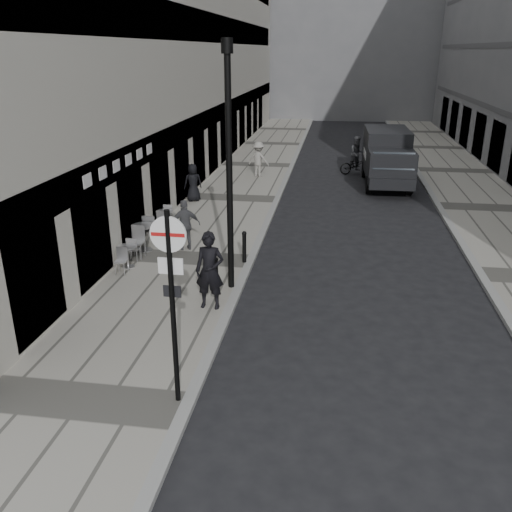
{
  "coord_description": "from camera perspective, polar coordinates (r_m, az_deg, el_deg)",
  "views": [
    {
      "loc": [
        2.55,
        -5.36,
        6.36
      ],
      "look_at": [
        0.63,
        7.5,
        1.4
      ],
      "focal_mm": 38.0,
      "sensor_mm": 36.0,
      "label": 1
    }
  ],
  "objects": [
    {
      "name": "sign_post",
      "position": [
        9.6,
        -8.91,
        -2.95
      ],
      "size": [
        0.64,
        0.1,
        3.75
      ],
      "rotation": [
        0.0,
        0.0,
        -0.01
      ],
      "color": "black",
      "rests_on": "sidewalk"
    },
    {
      "name": "far_sidewalk",
      "position": [
        25.04,
        23.2,
        4.6
      ],
      "size": [
        4.0,
        60.0,
        0.12
      ],
      "primitive_type": "cube",
      "color": "gray",
      "rests_on": "ground"
    },
    {
      "name": "cafe_table_far",
      "position": [
        16.93,
        -13.38,
        0.12
      ],
      "size": [
        0.62,
        1.39,
        0.79
      ],
      "color": "silver",
      "rests_on": "sidewalk"
    },
    {
      "name": "sidewalk",
      "position": [
        24.62,
        -2.45,
        6.04
      ],
      "size": [
        4.0,
        60.0,
        0.12
      ],
      "primitive_type": "cube",
      "color": "gray",
      "rests_on": "ground"
    },
    {
      "name": "lamppost",
      "position": [
        14.21,
        -2.85,
        10.26
      ],
      "size": [
        0.29,
        0.29,
        6.52
      ],
      "color": "black",
      "rests_on": "sidewalk"
    },
    {
      "name": "panel_van",
      "position": [
        28.01,
        13.64,
        10.31
      ],
      "size": [
        2.21,
        5.7,
        2.66
      ],
      "rotation": [
        0.0,
        0.0,
        0.02
      ],
      "color": "black",
      "rests_on": "ground"
    },
    {
      "name": "pedestrian_b",
      "position": [
        28.67,
        0.27,
        10.15
      ],
      "size": [
        1.31,
        1.0,
        1.8
      ],
      "primitive_type": "imported",
      "rotation": [
        0.0,
        0.0,
        2.83
      ],
      "color": "#9C9890",
      "rests_on": "sidewalk"
    },
    {
      "name": "building_far",
      "position": [
        61.54,
        8.28,
        25.02
      ],
      "size": [
        24.0,
        16.0,
        22.0
      ],
      "primitive_type": "cube",
      "color": "slate",
      "rests_on": "ground"
    },
    {
      "name": "cyclist",
      "position": [
        30.32,
        10.57,
        9.96
      ],
      "size": [
        2.0,
        1.32,
        2.04
      ],
      "rotation": [
        0.0,
        0.0,
        0.38
      ],
      "color": "black",
      "rests_on": "ground"
    },
    {
      "name": "bollard_near",
      "position": [
        15.11,
        -4.21,
        -1.84
      ],
      "size": [
        0.11,
        0.11,
        0.83
      ],
      "primitive_type": "cylinder",
      "color": "black",
      "rests_on": "sidewalk"
    },
    {
      "name": "cafe_table_mid",
      "position": [
        20.28,
        -9.55,
        3.92
      ],
      "size": [
        0.65,
        1.46,
        0.83
      ],
      "color": "silver",
      "rests_on": "sidewalk"
    },
    {
      "name": "walking_man",
      "position": [
        13.74,
        -4.89,
        -1.55
      ],
      "size": [
        0.75,
        0.51,
        2.03
      ],
      "primitive_type": "imported",
      "rotation": [
        0.0,
        0.0,
        -0.03
      ],
      "color": "black",
      "rests_on": "sidewalk"
    },
    {
      "name": "pedestrian_a",
      "position": [
        17.99,
        -7.45,
        3.25
      ],
      "size": [
        1.07,
        0.78,
        1.69
      ],
      "primitive_type": "imported",
      "rotation": [
        0.0,
        0.0,
        3.56
      ],
      "color": "#4C4C50",
      "rests_on": "sidewalk"
    },
    {
      "name": "cafe_table_near",
      "position": [
        18.22,
        -11.7,
        2.14
      ],
      "size": [
        0.8,
        1.8,
        1.02
      ],
      "color": "#B0B1B3",
      "rests_on": "sidewalk"
    },
    {
      "name": "bollard_far",
      "position": [
        16.85,
        -1.24,
        0.87
      ],
      "size": [
        0.13,
        0.13,
        0.95
      ],
      "primitive_type": "cylinder",
      "color": "black",
      "rests_on": "sidewalk"
    },
    {
      "name": "pedestrian_c",
      "position": [
        23.98,
        -6.65,
        7.68
      ],
      "size": [
        0.95,
        0.84,
        1.64
      ],
      "primitive_type": "imported",
      "rotation": [
        0.0,
        0.0,
        3.64
      ],
      "color": "black",
      "rests_on": "sidewalk"
    }
  ]
}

